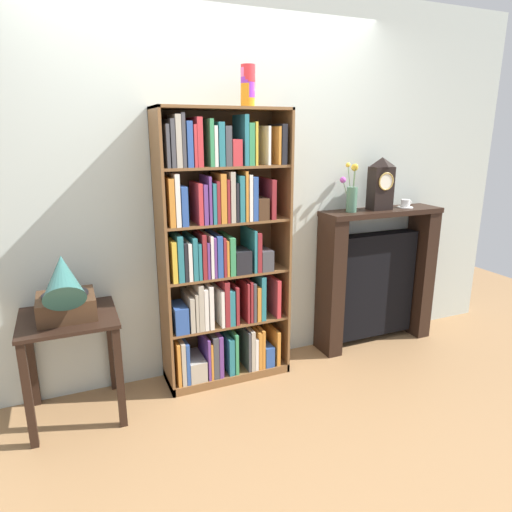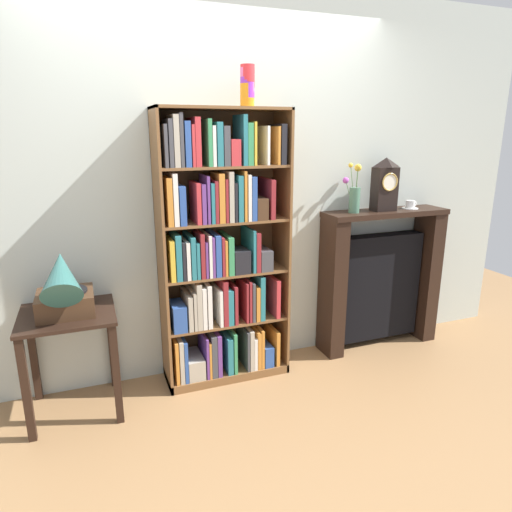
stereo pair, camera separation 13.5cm
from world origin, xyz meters
name	(u,v)px [view 2 (the right image)]	position (x,y,z in m)	size (l,w,h in m)	color
ground_plane	(232,383)	(0.00, 0.00, -0.01)	(7.85, 6.40, 0.02)	#997047
wall_back	(235,188)	(0.15, 0.33, 1.33)	(4.85, 0.08, 2.67)	beige
bookshelf	(220,258)	(-0.03, 0.12, 0.89)	(0.87, 0.32, 1.87)	brown
cup_stack	(247,86)	(0.16, 0.09, 1.99)	(0.09, 0.09, 0.25)	orange
side_table_left	(70,337)	(-1.02, 0.03, 0.51)	(0.55, 0.51, 0.66)	black
gramophone	(63,288)	(-1.02, -0.03, 0.85)	(0.32, 0.46, 0.46)	#472D1C
fireplace_mantel	(379,280)	(1.32, 0.17, 0.55)	(1.01, 0.27, 1.13)	black
mantel_clock	(385,184)	(1.29, 0.15, 1.33)	(0.18, 0.12, 0.40)	black
flower_vase	(354,194)	(1.03, 0.16, 1.27)	(0.16, 0.15, 0.37)	#4C7A60
teacup_with_saucer	(410,205)	(1.55, 0.15, 1.16)	(0.13, 0.13, 0.07)	white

